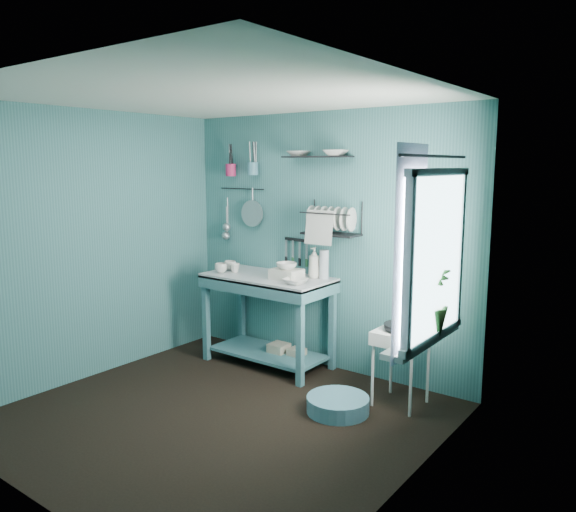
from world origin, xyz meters
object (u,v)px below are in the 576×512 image
Objects in this scene: water_bottle at (324,264)px; utensil_cup_magenta at (231,170)px; mug_right at (230,266)px; storage_tin_large at (279,354)px; colander at (252,213)px; floor_basin at (338,405)px; hotplate_stand at (401,368)px; dish_rack at (331,218)px; utensil_cup_teal at (253,169)px; mug_left at (221,268)px; storage_tin_small at (297,358)px; soap_bottle at (314,263)px; work_counter at (268,320)px; mug_mid at (235,268)px; wash_tub at (287,274)px; potted_plant at (428,300)px; frying_pan at (402,326)px.

utensil_cup_magenta is at bearing 178.68° from water_bottle.
mug_right is 1.04m from storage_tin_large.
colander is 0.55× the size of floor_basin.
storage_tin_large is at bearing -13.95° from utensil_cup_magenta.
hotplate_stand is 1.17× the size of dish_rack.
utensil_cup_teal reaches higher than hotplate_stand.
storage_tin_small is at bearing 17.10° from mug_left.
mug_left is 0.97m from soap_bottle.
colander is (-0.85, 0.08, 0.43)m from soap_bottle.
work_counter is 9.89× the size of utensil_cup_magenta.
floor_basin is (0.74, -0.73, -1.00)m from soap_bottle.
storage_tin_large is at bearing 12.91° from mug_mid.
dish_rack reaches higher than water_bottle.
storage_tin_small is (0.05, 0.10, -0.86)m from wash_tub.
utensil_cup_magenta is 2.91m from potted_plant.
hotplate_stand is 2.14× the size of frying_pan.
storage_tin_large is at bearing -165.35° from dish_rack.
storage_tin_large is at bearing -157.96° from water_bottle.
water_bottle reaches higher than floor_basin.
work_counter is 4.59× the size of wash_tub.
wash_tub is at bearing -1.53° from mug_right.
work_counter is 10.46× the size of mug_left.
soap_bottle is at bearing -3.40° from utensil_cup_teal.
utensil_cup_teal is at bearing -35.53° from colander.
frying_pan is at bearing -3.02° from wash_tub.
storage_tin_large is (-1.39, 0.14, -0.57)m from frying_pan.
dish_rack reaches higher than mug_right.
frying_pan is (1.97, 0.07, -0.28)m from mug_left.
storage_tin_large reaches higher than storage_tin_small.
dish_rack reaches higher than storage_tin_small.
water_bottle reaches higher than work_counter.
utensil_cup_teal is 0.25× the size of floor_basin.
colander is at bearing 6.42° from utensil_cup_magenta.
potted_plant is at bearing -18.61° from utensil_cup_magenta.
wash_tub is 0.94× the size of soap_bottle.
wash_tub is at bearing -23.66° from colander.
work_counter is 1.66m from utensil_cup_magenta.
dish_rack reaches higher than potted_plant.
wash_tub is 1.21m from utensil_cup_teal.
utensil_cup_magenta is at bearing 159.04° from work_counter.
utensil_cup_teal is at bearing 159.13° from potted_plant.
soap_bottle is 1.33m from hotplate_stand.
mug_left is 1.08m from utensil_cup_teal.
storage_tin_large reaches higher than floor_basin.
mug_mid is at bearing -162.72° from water_bottle.
water_bottle is (0.10, 0.02, -0.01)m from soap_bottle.
utensil_cup_teal is at bearing 153.21° from floor_basin.
utensil_cup_teal reaches higher than soap_bottle.
mug_mid is 1.98m from hotplate_stand.
mug_right is 2.02m from frying_pan.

